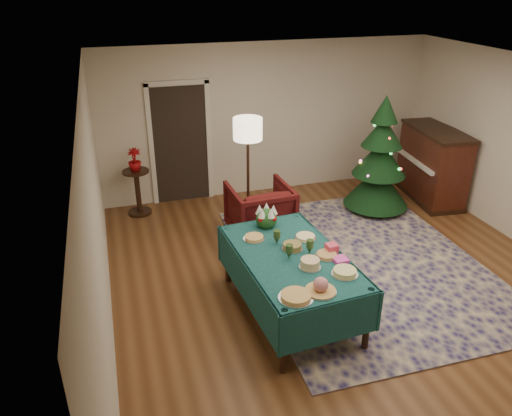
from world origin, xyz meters
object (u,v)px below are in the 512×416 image
object	(u,v)px
side_table	(138,193)
piano	(432,165)
armchair	(260,208)
christmas_tree	(380,160)
gift_box	(332,248)
potted_plant	(135,165)
buffet_table	(291,267)
floor_lamp	(248,136)

from	to	relation	value
side_table	piano	size ratio (longest dim) A/B	0.50
armchair	christmas_tree	distance (m)	2.26
gift_box	piano	xyz separation A→B (m)	(3.12, 2.47, -0.20)
armchair	potted_plant	distance (m)	2.23
gift_box	christmas_tree	distance (m)	3.06
buffet_table	gift_box	size ratio (longest dim) A/B	16.68
piano	floor_lamp	bearing A→B (deg)	-177.61
potted_plant	christmas_tree	distance (m)	4.06
floor_lamp	potted_plant	xyz separation A→B (m)	(-1.63, 1.03, -0.64)
buffet_table	side_table	bearing A→B (deg)	114.33
potted_plant	christmas_tree	bearing A→B (deg)	-14.58
floor_lamp	piano	size ratio (longest dim) A/B	1.15
floor_lamp	potted_plant	size ratio (longest dim) A/B	4.79
buffet_table	armchair	size ratio (longest dim) A/B	2.25
floor_lamp	potted_plant	distance (m)	2.04
buffet_table	christmas_tree	xyz separation A→B (m)	(2.43, 2.28, 0.27)
christmas_tree	buffet_table	bearing A→B (deg)	-136.85
potted_plant	floor_lamp	bearing A→B (deg)	-32.37
gift_box	potted_plant	distance (m)	3.90
gift_box	side_table	size ratio (longest dim) A/B	0.16
potted_plant	piano	distance (m)	5.17
gift_box	armchair	world-z (taller)	armchair
floor_lamp	christmas_tree	world-z (taller)	christmas_tree
floor_lamp	christmas_tree	distance (m)	2.38
potted_plant	christmas_tree	size ratio (longest dim) A/B	0.19
potted_plant	piano	world-z (taller)	piano
piano	potted_plant	bearing A→B (deg)	170.06
armchair	floor_lamp	distance (m)	1.11
armchair	piano	bearing A→B (deg)	-175.13
buffet_table	potted_plant	bearing A→B (deg)	114.33
buffet_table	christmas_tree	size ratio (longest dim) A/B	1.05
floor_lamp	buffet_table	bearing A→B (deg)	-93.50
gift_box	potted_plant	xyz separation A→B (m)	(-1.97, 3.37, 0.05)
potted_plant	buffet_table	bearing A→B (deg)	-65.67
buffet_table	armchair	world-z (taller)	armchair
armchair	potted_plant	xyz separation A→B (m)	(-1.73, 1.34, 0.42)
armchair	floor_lamp	bearing A→B (deg)	-75.48
floor_lamp	christmas_tree	size ratio (longest dim) A/B	0.91
buffet_table	side_table	distance (m)	3.63
gift_box	side_table	world-z (taller)	gift_box
christmas_tree	piano	world-z (taller)	christmas_tree
floor_lamp	christmas_tree	xyz separation A→B (m)	(2.30, 0.01, -0.64)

